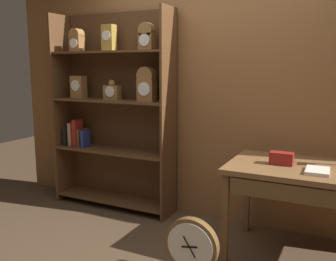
% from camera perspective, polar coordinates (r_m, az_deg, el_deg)
% --- Properties ---
extents(back_wood_panel, '(4.80, 0.05, 2.60)m').
position_cam_1_polar(back_wood_panel, '(3.63, 7.28, 6.53)').
color(back_wood_panel, brown).
rests_on(back_wood_panel, ground).
extents(bookshelf, '(1.35, 0.33, 2.05)m').
position_cam_1_polar(bookshelf, '(3.97, -8.47, 3.34)').
color(bookshelf, brown).
rests_on(bookshelf, ground).
extents(workbench, '(1.27, 0.74, 0.75)m').
position_cam_1_polar(workbench, '(3.01, 21.37, -6.96)').
color(workbench, brown).
rests_on(workbench, ground).
extents(toolbox_small, '(0.18, 0.09, 0.10)m').
position_cam_1_polar(toolbox_small, '(3.01, 16.96, -4.11)').
color(toolbox_small, maroon).
rests_on(toolbox_small, workbench).
extents(open_repair_manual, '(0.17, 0.22, 0.02)m').
position_cam_1_polar(open_repair_manual, '(2.88, 21.90, -5.76)').
color(open_repair_manual, silver).
rests_on(open_repair_manual, workbench).
extents(round_clock_large, '(0.40, 0.11, 0.44)m').
position_cam_1_polar(round_clock_large, '(2.80, 3.59, -17.34)').
color(round_clock_large, brown).
rests_on(round_clock_large, ground).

